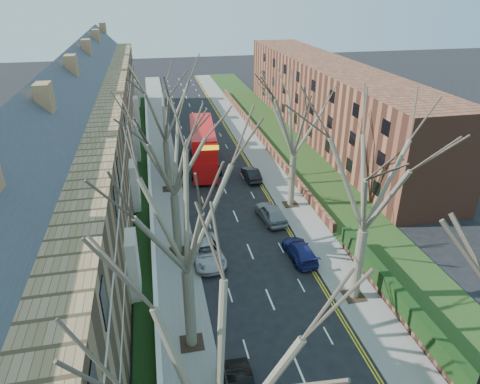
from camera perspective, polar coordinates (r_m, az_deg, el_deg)
pavement_left at (r=55.76m, az=-10.38°, el=5.09°), size 3.00×102.00×0.12m
pavement_right at (r=57.21m, az=1.74°, el=6.05°), size 3.00×102.00×0.12m
terrace_left at (r=46.90m, az=-19.89°, el=7.05°), size 9.70×78.00×13.60m
flats_right at (r=62.97m, az=11.35°, el=12.10°), size 13.97×54.00×10.00m
wall_hedge_right at (r=27.94m, az=24.59°, el=-18.08°), size 0.70×24.00×1.80m
front_wall_left at (r=48.12m, az=-11.97°, el=2.24°), size 0.30×78.00×1.00m
grass_verge_right at (r=58.35m, az=6.07°, el=6.41°), size 6.00×102.00×0.06m
tree_left_near at (r=14.08m, az=-3.61°, el=-22.65°), size 9.80×9.80×13.73m
tree_left_mid at (r=21.69m, az=-7.65°, el=-1.54°), size 10.50×10.50×14.71m
tree_left_far at (r=31.02m, az=-9.25°, el=6.30°), size 10.15×10.15×14.22m
tree_left_dist at (r=42.45m, az=-10.32°, el=11.99°), size 10.50×10.50×14.71m
tree_right_mid at (r=26.59m, az=17.19°, el=2.81°), size 10.50×10.50×14.71m
tree_right_far at (r=38.79m, az=7.46°, el=10.40°), size 10.15×10.15×14.22m
double_decker_bus at (r=50.15m, az=-4.97°, el=5.93°), size 3.69×12.01×4.92m
car_left_far at (r=33.75m, az=-4.51°, el=-7.94°), size 2.79×5.36×1.44m
car_right_near at (r=34.24m, az=7.98°, el=-7.75°), size 2.00×4.51×1.29m
car_right_mid at (r=39.07m, az=4.14°, el=-2.75°), size 2.28×4.74×1.56m
car_right_far at (r=47.21m, az=1.51°, el=2.42°), size 1.58×4.11×1.34m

